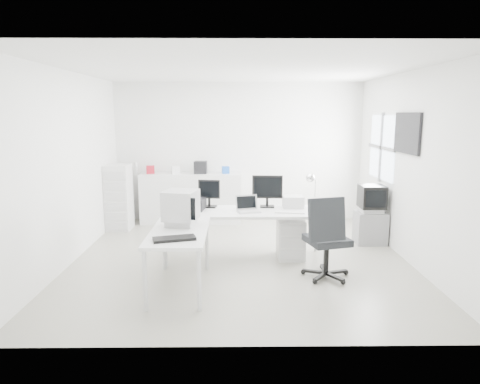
{
  "coord_description": "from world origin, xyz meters",
  "views": [
    {
      "loc": [
        -0.07,
        -6.23,
        2.19
      ],
      "look_at": [
        0.0,
        0.2,
        1.0
      ],
      "focal_mm": 32.0,
      "sensor_mm": 36.0,
      "label": 1
    }
  ],
  "objects_px": {
    "side_desk": "(180,259)",
    "laptop": "(249,205)",
    "laser_printer": "(293,202)",
    "tv_cabinet": "(370,228)",
    "office_chair": "(327,236)",
    "main_desk": "(245,235)",
    "drawer_pedestal": "(291,238)",
    "lcd_monitor_small": "(209,194)",
    "crt_tv": "(372,199)",
    "sideboard": "(191,198)",
    "filing_cabinet": "(119,197)",
    "inkjet_printer": "(189,204)",
    "lcd_monitor_large": "(267,192)",
    "crt_monitor": "(181,208)"
  },
  "relations": [
    {
      "from": "laser_printer",
      "to": "tv_cabinet",
      "type": "distance_m",
      "value": 1.6
    },
    {
      "from": "lcd_monitor_small",
      "to": "main_desk",
      "type": "bearing_deg",
      "value": -15.6
    },
    {
      "from": "tv_cabinet",
      "to": "drawer_pedestal",
      "type": "bearing_deg",
      "value": -154.01
    },
    {
      "from": "main_desk",
      "to": "side_desk",
      "type": "distance_m",
      "value": 1.39
    },
    {
      "from": "inkjet_printer",
      "to": "crt_tv",
      "type": "distance_m",
      "value": 3.07
    },
    {
      "from": "tv_cabinet",
      "to": "filing_cabinet",
      "type": "relative_size",
      "value": 0.44
    },
    {
      "from": "laptop",
      "to": "main_desk",
      "type": "bearing_deg",
      "value": 102.28
    },
    {
      "from": "lcd_monitor_small",
      "to": "tv_cabinet",
      "type": "distance_m",
      "value": 2.83
    },
    {
      "from": "side_desk",
      "to": "crt_monitor",
      "type": "xyz_separation_m",
      "value": [
        0.0,
        0.25,
        0.6
      ]
    },
    {
      "from": "crt_monitor",
      "to": "sideboard",
      "type": "relative_size",
      "value": 0.23
    },
    {
      "from": "office_chair",
      "to": "drawer_pedestal",
      "type": "bearing_deg",
      "value": 99.17
    },
    {
      "from": "main_desk",
      "to": "side_desk",
      "type": "height_order",
      "value": "same"
    },
    {
      "from": "side_desk",
      "to": "laser_printer",
      "type": "relative_size",
      "value": 4.45
    },
    {
      "from": "crt_monitor",
      "to": "tv_cabinet",
      "type": "height_order",
      "value": "crt_monitor"
    },
    {
      "from": "crt_monitor",
      "to": "laser_printer",
      "type": "bearing_deg",
      "value": 47.1
    },
    {
      "from": "office_chair",
      "to": "laptop",
      "type": "bearing_deg",
      "value": 131.3
    },
    {
      "from": "inkjet_printer",
      "to": "office_chair",
      "type": "relative_size",
      "value": 0.41
    },
    {
      "from": "crt_tv",
      "to": "laser_printer",
      "type": "bearing_deg",
      "value": -159.03
    },
    {
      "from": "office_chair",
      "to": "lcd_monitor_small",
      "type": "bearing_deg",
      "value": 132.35
    },
    {
      "from": "main_desk",
      "to": "laser_printer",
      "type": "bearing_deg",
      "value": 16.35
    },
    {
      "from": "lcd_monitor_large",
      "to": "filing_cabinet",
      "type": "height_order",
      "value": "filing_cabinet"
    },
    {
      "from": "laser_printer",
      "to": "tv_cabinet",
      "type": "relative_size",
      "value": 0.58
    },
    {
      "from": "lcd_monitor_small",
      "to": "laptop",
      "type": "distance_m",
      "value": 0.7
    },
    {
      "from": "lcd_monitor_large",
      "to": "laptop",
      "type": "bearing_deg",
      "value": -126.65
    },
    {
      "from": "lcd_monitor_small",
      "to": "office_chair",
      "type": "distance_m",
      "value": 1.96
    },
    {
      "from": "sideboard",
      "to": "filing_cabinet",
      "type": "distance_m",
      "value": 1.41
    },
    {
      "from": "inkjet_printer",
      "to": "lcd_monitor_large",
      "type": "xyz_separation_m",
      "value": [
        1.2,
        0.15,
        0.16
      ]
    },
    {
      "from": "drawer_pedestal",
      "to": "laptop",
      "type": "xyz_separation_m",
      "value": [
        -0.65,
        -0.15,
        0.55
      ]
    },
    {
      "from": "side_desk",
      "to": "laptop",
      "type": "bearing_deg",
      "value": 48.01
    },
    {
      "from": "inkjet_printer",
      "to": "filing_cabinet",
      "type": "relative_size",
      "value": 0.38
    },
    {
      "from": "inkjet_printer",
      "to": "laser_printer",
      "type": "relative_size",
      "value": 1.5
    },
    {
      "from": "side_desk",
      "to": "sideboard",
      "type": "bearing_deg",
      "value": 93.22
    },
    {
      "from": "laser_printer",
      "to": "tv_cabinet",
      "type": "height_order",
      "value": "laser_printer"
    },
    {
      "from": "laptop",
      "to": "sideboard",
      "type": "bearing_deg",
      "value": 100.78
    },
    {
      "from": "lcd_monitor_small",
      "to": "laser_printer",
      "type": "xyz_separation_m",
      "value": [
        1.3,
        -0.03,
        -0.12
      ]
    },
    {
      "from": "inkjet_printer",
      "to": "tv_cabinet",
      "type": "relative_size",
      "value": 0.87
    },
    {
      "from": "drawer_pedestal",
      "to": "side_desk",
      "type": "bearing_deg",
      "value": -143.43
    },
    {
      "from": "side_desk",
      "to": "inkjet_printer",
      "type": "bearing_deg",
      "value": 90.0
    },
    {
      "from": "drawer_pedestal",
      "to": "lcd_monitor_small",
      "type": "height_order",
      "value": "lcd_monitor_small"
    },
    {
      "from": "crt_monitor",
      "to": "filing_cabinet",
      "type": "relative_size",
      "value": 0.37
    },
    {
      "from": "lcd_monitor_large",
      "to": "crt_tv",
      "type": "height_order",
      "value": "lcd_monitor_large"
    },
    {
      "from": "laser_printer",
      "to": "crt_tv",
      "type": "bearing_deg",
      "value": 21.9
    },
    {
      "from": "drawer_pedestal",
      "to": "crt_tv",
      "type": "distance_m",
      "value": 1.68
    },
    {
      "from": "filing_cabinet",
      "to": "crt_tv",
      "type": "bearing_deg",
      "value": -12.15
    },
    {
      "from": "main_desk",
      "to": "crt_tv",
      "type": "bearing_deg",
      "value": 19.38
    },
    {
      "from": "main_desk",
      "to": "tv_cabinet",
      "type": "distance_m",
      "value": 2.28
    },
    {
      "from": "side_desk",
      "to": "drawer_pedestal",
      "type": "xyz_separation_m",
      "value": [
        1.55,
        1.15,
        -0.08
      ]
    },
    {
      "from": "crt_tv",
      "to": "sideboard",
      "type": "distance_m",
      "value": 3.52
    },
    {
      "from": "drawer_pedestal",
      "to": "inkjet_printer",
      "type": "height_order",
      "value": "inkjet_printer"
    },
    {
      "from": "inkjet_printer",
      "to": "crt_tv",
      "type": "height_order",
      "value": "crt_tv"
    }
  ]
}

